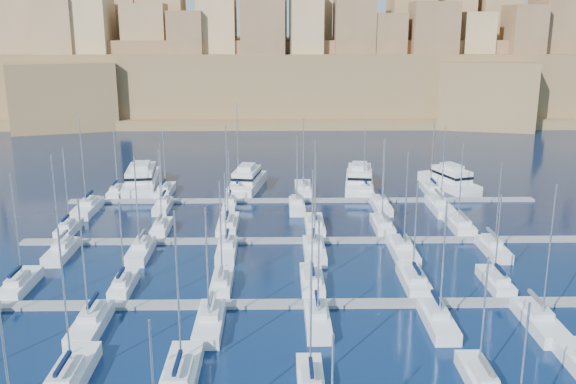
{
  "coord_description": "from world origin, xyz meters",
  "views": [
    {
      "loc": [
        -4.46,
        -79.51,
        31.37
      ],
      "look_at": [
        -3.03,
        6.0,
        8.69
      ],
      "focal_mm": 40.0,
      "sensor_mm": 36.0,
      "label": 1
    }
  ],
  "objects_px": {
    "motor_yacht_a": "(142,179)",
    "motor_yacht_b": "(247,181)",
    "motor_yacht_c": "(359,179)",
    "motor_yacht_d": "(450,180)",
    "sailboat_2": "(181,375)",
    "sailboat_4": "(480,379)"
  },
  "relations": [
    {
      "from": "motor_yacht_c",
      "to": "motor_yacht_a",
      "type": "bearing_deg",
      "value": 178.45
    },
    {
      "from": "motor_yacht_c",
      "to": "motor_yacht_b",
      "type": "bearing_deg",
      "value": -178.1
    },
    {
      "from": "sailboat_4",
      "to": "motor_yacht_c",
      "type": "relative_size",
      "value": 0.7
    },
    {
      "from": "sailboat_2",
      "to": "motor_yacht_d",
      "type": "distance_m",
      "value": 80.9
    },
    {
      "from": "sailboat_4",
      "to": "motor_yacht_b",
      "type": "bearing_deg",
      "value": 108.77
    },
    {
      "from": "sailboat_4",
      "to": "motor_yacht_a",
      "type": "bearing_deg",
      "value": 121.78
    },
    {
      "from": "sailboat_2",
      "to": "motor_yacht_a",
      "type": "height_order",
      "value": "sailboat_2"
    },
    {
      "from": "motor_yacht_b",
      "to": "motor_yacht_d",
      "type": "xyz_separation_m",
      "value": [
        39.35,
        -0.09,
        0.0
      ]
    },
    {
      "from": "sailboat_2",
      "to": "motor_yacht_b",
      "type": "distance_m",
      "value": 69.15
    },
    {
      "from": "motor_yacht_c",
      "to": "motor_yacht_d",
      "type": "xyz_separation_m",
      "value": [
        17.52,
        -0.81,
        -0.0
      ]
    },
    {
      "from": "motor_yacht_d",
      "to": "sailboat_2",
      "type": "bearing_deg",
      "value": -121.48
    },
    {
      "from": "sailboat_2",
      "to": "motor_yacht_c",
      "type": "height_order",
      "value": "sailboat_2"
    },
    {
      "from": "sailboat_2",
      "to": "motor_yacht_b",
      "type": "relative_size",
      "value": 1.0
    },
    {
      "from": "sailboat_4",
      "to": "motor_yacht_a",
      "type": "height_order",
      "value": "sailboat_4"
    },
    {
      "from": "sailboat_4",
      "to": "motor_yacht_d",
      "type": "height_order",
      "value": "sailboat_4"
    },
    {
      "from": "motor_yacht_a",
      "to": "motor_yacht_c",
      "type": "distance_m",
      "value": 42.61
    },
    {
      "from": "motor_yacht_a",
      "to": "sailboat_4",
      "type": "bearing_deg",
      "value": -58.22
    },
    {
      "from": "motor_yacht_a",
      "to": "motor_yacht_c",
      "type": "height_order",
      "value": "same"
    },
    {
      "from": "motor_yacht_c",
      "to": "motor_yacht_d",
      "type": "height_order",
      "value": "same"
    },
    {
      "from": "motor_yacht_a",
      "to": "motor_yacht_b",
      "type": "distance_m",
      "value": 20.84
    },
    {
      "from": "sailboat_4",
      "to": "motor_yacht_c",
      "type": "xyz_separation_m",
      "value": [
        -1.99,
        70.8,
        1.0
      ]
    },
    {
      "from": "motor_yacht_b",
      "to": "motor_yacht_c",
      "type": "height_order",
      "value": "same"
    }
  ]
}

